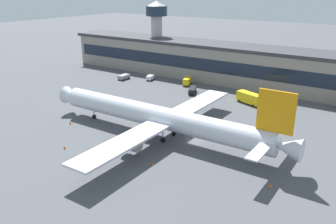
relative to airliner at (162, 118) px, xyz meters
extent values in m
plane|color=#4C4F54|center=(7.54, 1.94, -4.97)|extent=(600.00, 600.00, 0.00)
cube|color=gray|center=(7.54, 56.69, 1.37)|extent=(174.70, 15.86, 12.68)
cube|color=#38383D|center=(7.54, 56.69, 8.31)|extent=(178.19, 16.17, 1.20)
cube|color=#192333|center=(7.54, 48.71, 2.01)|extent=(171.20, 0.16, 4.57)
cylinder|color=silver|center=(-0.94, -0.01, 0.02)|extent=(56.61, 5.65, 5.15)
cone|color=silver|center=(-30.77, -0.27, 0.02)|extent=(4.68, 4.93, 4.89)
cone|color=silver|center=(29.14, 0.26, 0.02)|extent=(5.70, 4.68, 4.63)
cube|color=orange|center=(26.34, 0.23, 6.71)|extent=(7.21, 0.56, 8.24)
cube|color=silver|center=(25.89, -5.43, 0.79)|extent=(2.48, 9.29, 0.30)
cube|color=silver|center=(25.79, 5.89, 0.79)|extent=(2.48, 9.29, 0.30)
cube|color=silver|center=(1.19, -15.29, -0.50)|extent=(6.23, 25.51, 0.50)
cube|color=silver|center=(0.92, 15.31, -0.50)|extent=(6.23, 25.51, 0.50)
cylinder|color=#99999E|center=(0.16, -11.48, -2.31)|extent=(4.27, 2.87, 2.83)
cylinder|color=#99999E|center=(-0.04, 11.48, -2.31)|extent=(4.27, 2.87, 2.83)
cylinder|color=black|center=(-22.43, -0.20, -4.42)|extent=(1.10, 0.51, 1.10)
cylinder|color=slate|center=(-22.43, -0.20, -2.94)|extent=(0.24, 0.24, 2.41)
cylinder|color=black|center=(1.91, -2.30, -4.42)|extent=(1.10, 0.51, 1.10)
cylinder|color=slate|center=(1.91, -2.30, -2.94)|extent=(0.24, 0.24, 2.41)
cylinder|color=black|center=(1.87, 2.33, -4.42)|extent=(1.10, 0.51, 1.10)
cylinder|color=slate|center=(1.87, 2.33, -2.94)|extent=(0.24, 0.24, 2.41)
cylinder|color=#B7B7B2|center=(-44.90, 59.86, 6.19)|extent=(4.69, 4.69, 22.31)
cylinder|color=#1E2D42|center=(-44.90, 59.86, 19.34)|extent=(8.92, 8.92, 4.00)
cone|color=#A5A5A5|center=(-44.90, 59.86, 22.34)|extent=(8.02, 8.02, 2.00)
cube|color=white|center=(-34.87, 41.65, -3.87)|extent=(2.74, 3.95, 1.50)
cube|color=black|center=(-34.66, 40.68, -3.57)|extent=(2.07, 1.63, 0.38)
cylinder|color=black|center=(-33.72, 40.62, -4.62)|extent=(0.45, 0.75, 0.70)
cylinder|color=black|center=(-35.47, 40.22, -4.62)|extent=(0.45, 0.75, 0.70)
cylinder|color=black|center=(-34.27, 43.08, -4.62)|extent=(0.45, 0.75, 0.70)
cylinder|color=black|center=(-36.03, 42.68, -4.62)|extent=(0.45, 0.75, 0.70)
cube|color=gray|center=(-44.16, 36.92, -3.92)|extent=(2.81, 4.91, 1.40)
cube|color=black|center=(-44.22, 38.23, -3.64)|extent=(2.46, 1.79, 0.35)
cylinder|color=black|center=(-45.40, 38.54, -4.62)|extent=(0.33, 0.71, 0.70)
cylinder|color=black|center=(-43.07, 38.65, -4.62)|extent=(0.33, 0.71, 0.70)
cylinder|color=black|center=(-45.25, 35.19, -4.62)|extent=(0.33, 0.71, 0.70)
cylinder|color=black|center=(-42.91, 35.29, -4.62)|extent=(0.33, 0.71, 0.70)
cube|color=yellow|center=(7.41, 35.99, -3.12)|extent=(8.85, 5.58, 3.00)
cube|color=black|center=(5.25, 36.80, -2.52)|extent=(3.66, 3.45, 0.75)
cylinder|color=black|center=(4.21, 35.84, -4.62)|extent=(0.76, 0.53, 0.70)
cylinder|color=black|center=(5.10, 38.20, -4.62)|extent=(0.76, 0.53, 0.70)
cylinder|color=black|center=(9.72, 33.78, -4.62)|extent=(0.76, 0.53, 0.70)
cylinder|color=black|center=(10.60, 36.13, -4.62)|extent=(0.76, 0.53, 0.70)
cube|color=yellow|center=(-19.60, 43.81, -3.52)|extent=(3.68, 5.62, 2.20)
cube|color=black|center=(-19.16, 42.45, -3.08)|extent=(2.48, 2.35, 0.55)
cylinder|color=black|center=(-18.10, 42.38, -4.62)|extent=(0.50, 0.76, 0.70)
cylinder|color=black|center=(-19.98, 41.78, -4.62)|extent=(0.50, 0.76, 0.70)
cylinder|color=black|center=(-19.21, 45.85, -4.62)|extent=(0.50, 0.76, 0.70)
cylinder|color=black|center=(-21.10, 45.24, -4.62)|extent=(0.50, 0.76, 0.70)
cube|color=black|center=(-12.59, 35.61, -3.82)|extent=(4.44, 6.66, 1.60)
cube|color=black|center=(-13.31, 37.22, -3.50)|extent=(2.59, 2.80, 0.40)
cylinder|color=black|center=(-14.33, 37.29, -4.62)|extent=(0.56, 0.76, 0.70)
cylinder|color=black|center=(-12.68, 38.03, -4.62)|extent=(0.56, 0.76, 0.70)
cylinder|color=black|center=(-12.50, 33.20, -4.62)|extent=(0.56, 0.76, 0.70)
cylinder|color=black|center=(-10.85, 33.94, -4.62)|extent=(0.56, 0.76, 0.70)
cone|color=#F2590C|center=(29.03, -7.18, -4.60)|extent=(0.59, 0.59, 0.74)
cone|color=#F2590C|center=(-14.06, -17.53, -4.62)|extent=(0.56, 0.56, 0.70)
cone|color=#F2590C|center=(6.56, -12.35, -4.65)|extent=(0.50, 0.50, 0.63)
cone|color=#F2590C|center=(-24.64, -6.70, -4.61)|extent=(0.57, 0.57, 0.72)
camera|label=1|loc=(44.63, -62.75, 29.07)|focal=37.54mm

